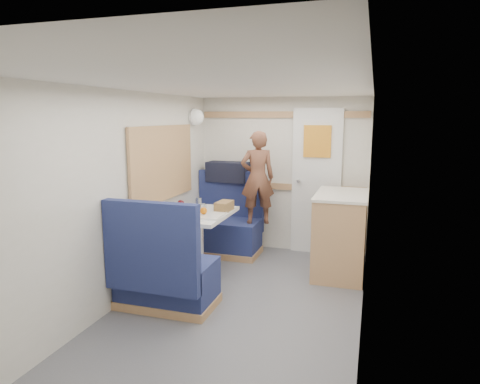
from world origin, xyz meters
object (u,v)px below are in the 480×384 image
(tray, at_px, (210,216))
(bread_loaf, at_px, (224,206))
(bench_far, at_px, (226,230))
(cheese_block, at_px, (192,216))
(person, at_px, (257,178))
(bench_near, at_px, (164,277))
(duffel_bag, at_px, (228,172))
(salt_grinder, at_px, (196,210))
(dinette_table, at_px, (200,226))
(galley_counter, at_px, (340,233))
(orange_fruit, at_px, (204,211))
(tumbler_mid, at_px, (199,202))
(beer_glass, at_px, (223,208))
(pepper_grinder, at_px, (196,209))
(tumbler_left, at_px, (174,213))
(dome_light, at_px, (196,117))
(wine_glass, at_px, (181,204))
(tumbler_right, at_px, (203,209))

(tray, height_order, bread_loaf, bread_loaf)
(bench_far, xyz_separation_m, cheese_block, (0.05, -1.19, 0.46))
(person, bearing_deg, bench_near, 52.76)
(duffel_bag, distance_m, bread_loaf, 1.03)
(person, distance_m, duffel_bag, 0.60)
(bench_far, height_order, salt_grinder, bench_far)
(dinette_table, distance_m, galley_counter, 1.57)
(orange_fruit, height_order, bread_loaf, bread_loaf)
(person, distance_m, salt_grinder, 1.00)
(duffel_bag, xyz_separation_m, cheese_block, (0.11, -1.45, -0.27))
(tumbler_mid, relative_size, salt_grinder, 1.21)
(beer_glass, height_order, bread_loaf, bread_loaf)
(dinette_table, xyz_separation_m, orange_fruit, (0.10, -0.12, 0.21))
(duffel_bag, distance_m, pepper_grinder, 1.22)
(person, distance_m, beer_glass, 0.73)
(tray, relative_size, tumbler_left, 3.29)
(dome_light, distance_m, beer_glass, 1.36)
(dinette_table, bearing_deg, orange_fruit, -52.28)
(dome_light, bearing_deg, wine_glass, -76.32)
(dinette_table, relative_size, wine_glass, 5.48)
(galley_counter, xyz_separation_m, cheese_block, (-1.41, -0.88, 0.29))
(tumbler_right, height_order, bread_loaf, same)
(bench_near, bearing_deg, beer_glass, 77.29)
(galley_counter, xyz_separation_m, duffel_bag, (-1.52, 0.57, 0.57))
(galley_counter, relative_size, tumbler_left, 8.86)
(galley_counter, distance_m, person, 1.19)
(bench_near, relative_size, tray, 3.07)
(dinette_table, distance_m, pepper_grinder, 0.22)
(cheese_block, bearing_deg, bench_far, 92.60)
(duffel_bag, relative_size, pepper_grinder, 5.16)
(dome_light, bearing_deg, pepper_grinder, -67.55)
(galley_counter, xyz_separation_m, pepper_grinder, (-1.48, -0.62, 0.31))
(person, relative_size, pepper_grinder, 10.72)
(duffel_bag, distance_m, tumbler_left, 1.46)
(tumbler_mid, bearing_deg, salt_grinder, -71.99)
(pepper_grinder, height_order, bread_loaf, bread_loaf)
(bench_near, height_order, bread_loaf, bench_near)
(beer_glass, distance_m, salt_grinder, 0.31)
(bench_far, xyz_separation_m, dome_light, (-0.39, -0.01, 1.45))
(dome_light, bearing_deg, duffel_bag, 39.00)
(galley_counter, distance_m, tumbler_right, 1.56)
(cheese_block, distance_m, wine_glass, 0.26)
(dinette_table, bearing_deg, dome_light, 114.65)
(galley_counter, relative_size, duffel_bag, 1.68)
(orange_fruit, height_order, pepper_grinder, pepper_grinder)
(bread_loaf, bearing_deg, galley_counter, 17.30)
(tumbler_left, xyz_separation_m, tumbler_right, (0.20, 0.29, 0.00))
(dinette_table, bearing_deg, tumbler_mid, 115.10)
(bread_loaf, bearing_deg, person, 70.95)
(bench_near, xyz_separation_m, salt_grinder, (-0.02, 0.80, 0.46))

